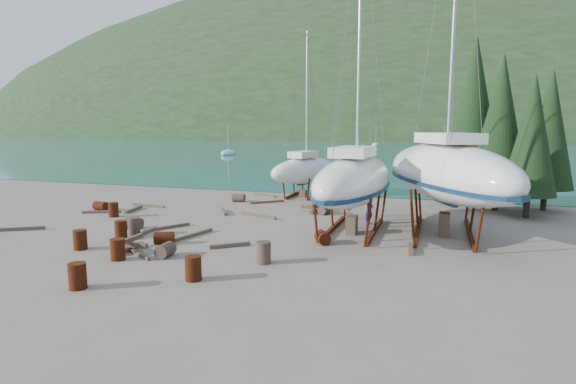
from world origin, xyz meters
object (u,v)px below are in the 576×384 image
(small_sailboat_shore, at_px, (305,170))
(worker, at_px, (369,210))
(large_sailboat_far, at_px, (446,171))
(large_sailboat_near, at_px, (354,180))

(small_sailboat_shore, distance_m, worker, 10.88)
(large_sailboat_far, xyz_separation_m, small_sailboat_shore, (-10.23, 9.81, -1.11))
(large_sailboat_near, distance_m, worker, 2.83)
(large_sailboat_near, bearing_deg, worker, 78.86)
(large_sailboat_near, height_order, worker, large_sailboat_near)
(large_sailboat_far, bearing_deg, worker, 141.02)
(large_sailboat_far, bearing_deg, small_sailboat_shore, 111.91)
(worker, bearing_deg, large_sailboat_far, -82.17)
(large_sailboat_far, xyz_separation_m, worker, (-3.93, 1.03, -2.38))
(small_sailboat_shore, height_order, worker, small_sailboat_shore)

